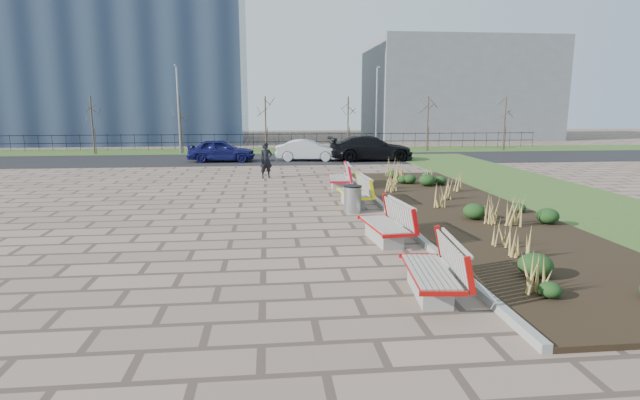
{
  "coord_description": "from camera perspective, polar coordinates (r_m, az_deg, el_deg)",
  "views": [
    {
      "loc": [
        0.15,
        -9.99,
        3.37
      ],
      "look_at": [
        1.5,
        3.0,
        0.9
      ],
      "focal_mm": 28.0,
      "sensor_mm": 36.0,
      "label": 1
    }
  ],
  "objects": [
    {
      "name": "railing_fence",
      "position": [
        39.59,
        -6.18,
        6.71
      ],
      "size": [
        44.0,
        0.1,
        1.2
      ],
      "primitive_type": null,
      "color": "black",
      "rests_on": "grass_verge_far"
    },
    {
      "name": "tree_e",
      "position": [
        38.39,
        12.19,
        8.5
      ],
      "size": [
        1.4,
        1.4,
        4.0
      ],
      "primitive_type": null,
      "color": "#4C3D2D",
      "rests_on": "grass_verge_far"
    },
    {
      "name": "tree_a",
      "position": [
        38.48,
        -24.57,
        7.78
      ],
      "size": [
        1.4,
        1.4,
        4.0
      ],
      "primitive_type": null,
      "color": "#4C3D2D",
      "rests_on": "grass_verge_far"
    },
    {
      "name": "car_silver",
      "position": [
        31.0,
        -1.4,
        5.71
      ],
      "size": [
        4.06,
        1.86,
        1.29
      ],
      "primitive_type": "imported",
      "rotation": [
        0.0,
        0.0,
        1.44
      ],
      "color": "#B7B9C0",
      "rests_on": "road"
    },
    {
      "name": "car_black",
      "position": [
        31.26,
        5.81,
        5.91
      ],
      "size": [
        5.27,
        2.23,
        1.52
      ],
      "primitive_type": "imported",
      "rotation": [
        0.0,
        0.0,
        1.59
      ],
      "color": "black",
      "rests_on": "road"
    },
    {
      "name": "bench_a",
      "position": [
        9.25,
        12.43,
        -7.63
      ],
      "size": [
        1.11,
        2.18,
        1.0
      ],
      "primitive_type": null,
      "rotation": [
        0.0,
        0.0,
        -0.1
      ],
      "color": "#AD0E0B",
      "rests_on": "ground"
    },
    {
      "name": "tree_f",
      "position": [
        40.64,
        20.34,
        8.19
      ],
      "size": [
        1.4,
        1.4,
        4.0
      ],
      "primitive_type": null,
      "color": "#4C3D2D",
      "rests_on": "grass_verge_far"
    },
    {
      "name": "building_glass",
      "position": [
        54.83,
        -30.68,
        13.59
      ],
      "size": [
        40.0,
        14.0,
        15.0
      ],
      "primitive_type": "cube",
      "color": "#192338",
      "rests_on": "ground"
    },
    {
      "name": "grass_verge_near",
      "position": [
        18.81,
        29.44,
        -0.95
      ],
      "size": [
        5.0,
        38.0,
        0.04
      ],
      "primitive_type": "cube",
      "color": "#33511E",
      "rests_on": "ground"
    },
    {
      "name": "bench_c",
      "position": [
        17.04,
        3.78,
        0.99
      ],
      "size": [
        0.99,
        2.14,
        1.0
      ],
      "primitive_type": null,
      "rotation": [
        0.0,
        0.0,
        0.04
      ],
      "color": "yellow",
      "rests_on": "ground"
    },
    {
      "name": "tree_d",
      "position": [
        36.98,
        3.21,
        8.64
      ],
      "size": [
        1.4,
        1.4,
        4.0
      ],
      "primitive_type": null,
      "color": "#4C3D2D",
      "rests_on": "grass_verge_far"
    },
    {
      "name": "car_blue",
      "position": [
        31.01,
        -11.2,
        5.59
      ],
      "size": [
        4.11,
        1.85,
        1.37
      ],
      "primitive_type": "imported",
      "rotation": [
        0.0,
        0.0,
        1.51
      ],
      "color": "#11134E",
      "rests_on": "road"
    },
    {
      "name": "pedestrian",
      "position": [
        23.75,
        -6.19,
        4.55
      ],
      "size": [
        0.71,
        0.58,
        1.69
      ],
      "primitive_type": "imported",
      "rotation": [
        0.0,
        0.0,
        0.32
      ],
      "color": "black",
      "rests_on": "ground"
    },
    {
      "name": "bench_b",
      "position": [
        12.59,
        7.32,
        -2.56
      ],
      "size": [
        1.1,
        2.18,
        1.0
      ],
      "primitive_type": null,
      "rotation": [
        0.0,
        0.0,
        0.1
      ],
      "color": "red",
      "rests_on": "ground"
    },
    {
      "name": "lamp_west",
      "position": [
        36.51,
        -15.87,
        9.8
      ],
      "size": [
        0.24,
        0.6,
        6.0
      ],
      "primitive_type": null,
      "color": "gray",
      "rests_on": "grass_verge_far"
    },
    {
      "name": "lamp_east",
      "position": [
        36.84,
        6.47,
        10.14
      ],
      "size": [
        0.24,
        0.6,
        6.0
      ],
      "primitive_type": null,
      "color": "gray",
      "rests_on": "grass_verge_far"
    },
    {
      "name": "ground",
      "position": [
        10.55,
        -6.5,
        -8.0
      ],
      "size": [
        120.0,
        120.0,
        0.0
      ],
      "primitive_type": "plane",
      "color": "#83695A",
      "rests_on": "ground"
    },
    {
      "name": "litter_bin",
      "position": [
        15.98,
        3.76,
        0.07
      ],
      "size": [
        0.56,
        0.56,
        0.85
      ],
      "primitive_type": "cylinder",
      "color": "#B2B2B7",
      "rests_on": "ground"
    },
    {
      "name": "tree_b",
      "position": [
        37.03,
        -15.65,
        8.27
      ],
      "size": [
        1.4,
        1.4,
        4.0
      ],
      "primitive_type": null,
      "color": "#4C3D2D",
      "rests_on": "grass_verge_far"
    },
    {
      "name": "building_grey",
      "position": [
        55.68,
        15.3,
        12.03
      ],
      "size": [
        18.0,
        12.0,
        10.0
      ],
      "primitive_type": "cube",
      "color": "slate",
      "rests_on": "ground"
    },
    {
      "name": "planting_bed",
      "position": [
        16.52,
        15.87,
        -1.3
      ],
      "size": [
        4.5,
        18.0,
        0.1
      ],
      "primitive_type": "cube",
      "color": "black",
      "rests_on": "ground"
    },
    {
      "name": "planting_curb",
      "position": [
        15.81,
        8.0,
        -1.43
      ],
      "size": [
        0.16,
        18.0,
        0.15
      ],
      "primitive_type": "cube",
      "color": "gray",
      "rests_on": "ground"
    },
    {
      "name": "road",
      "position": [
        32.17,
        -6.19,
        4.66
      ],
      "size": [
        80.0,
        7.0,
        0.02
      ],
      "primitive_type": "cube",
      "color": "black",
      "rests_on": "ground"
    },
    {
      "name": "bench_d",
      "position": [
        20.55,
        2.1,
        2.68
      ],
      "size": [
        1.05,
        2.16,
        1.0
      ],
      "primitive_type": null,
      "rotation": [
        0.0,
        0.0,
        -0.07
      ],
      "color": "red",
      "rests_on": "ground"
    },
    {
      "name": "tree_c",
      "position": [
        36.52,
        -6.23,
        8.57
      ],
      "size": [
        1.4,
        1.4,
        4.0
      ],
      "primitive_type": null,
      "color": "#4C3D2D",
      "rests_on": "grass_verge_far"
    },
    {
      "name": "grass_verge_far",
      "position": [
        38.14,
        -6.16,
        5.62
      ],
      "size": [
        80.0,
        5.0,
        0.04
      ],
      "primitive_type": "cube",
      "color": "#33511E",
      "rests_on": "ground"
    }
  ]
}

